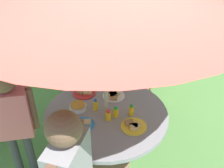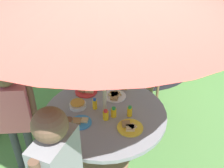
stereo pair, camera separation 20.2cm
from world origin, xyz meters
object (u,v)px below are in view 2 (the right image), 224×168
(juice_bottle_near_left, at_px, (114,112))
(cup_far, at_px, (112,82))
(plate_center_front, at_px, (115,96))
(child_in_yellow_shirt, at_px, (95,70))
(juice_bottle_far_left, at_px, (130,111))
(plate_mid_right, at_px, (130,127))
(child_in_pink_shirt, at_px, (13,107))
(juice_bottle_mid_left, at_px, (120,81))
(plate_front_edge, at_px, (86,91))
(wooden_chair, at_px, (143,66))
(dome_tent, at_px, (145,23))
(juice_bottle_back_edge, at_px, (106,115))
(cup_near, at_px, (61,116))
(child_in_grey_shirt, at_px, (57,166))
(juice_bottle_far_right, at_px, (95,104))
(juice_bottle_center_back, at_px, (125,85))
(snack_bowl, at_px, (78,104))
(plate_near_right, at_px, (80,122))
(garden_table, at_px, (105,122))

(juice_bottle_near_left, distance_m, cup_far, 0.57)
(plate_center_front, relative_size, cup_far, 3.78)
(child_in_yellow_shirt, height_order, juice_bottle_far_left, child_in_yellow_shirt)
(plate_mid_right, xyz_separation_m, cup_far, (-0.03, 0.75, 0.02))
(child_in_pink_shirt, bearing_deg, juice_bottle_mid_left, 23.52)
(child_in_yellow_shirt, bearing_deg, juice_bottle_mid_left, 29.19)
(plate_mid_right, distance_m, plate_center_front, 0.51)
(plate_front_edge, xyz_separation_m, juice_bottle_near_left, (0.22, -0.46, 0.04))
(wooden_chair, distance_m, plate_mid_right, 1.40)
(dome_tent, height_order, plate_center_front, dome_tent)
(juice_bottle_back_edge, bearing_deg, cup_near, 168.83)
(child_in_grey_shirt, distance_m, juice_bottle_back_edge, 0.75)
(cup_far, bearing_deg, wooden_chair, 44.68)
(child_in_pink_shirt, bearing_deg, juice_bottle_near_left, -4.45)
(wooden_chair, relative_size, plate_center_front, 4.52)
(plate_center_front, height_order, juice_bottle_mid_left, juice_bottle_mid_left)
(plate_center_front, relative_size, juice_bottle_far_right, 2.00)
(juice_bottle_center_back, distance_m, juice_bottle_mid_left, 0.09)
(child_in_grey_shirt, bearing_deg, plate_mid_right, -23.13)
(plate_mid_right, bearing_deg, juice_bottle_back_edge, 139.78)
(child_in_grey_shirt, distance_m, snack_bowl, 0.86)
(juice_bottle_far_left, bearing_deg, cup_near, 173.34)
(snack_bowl, xyz_separation_m, juice_bottle_back_edge, (0.25, -0.23, 0.01))
(juice_bottle_far_left, xyz_separation_m, juice_bottle_center_back, (0.07, 0.47, -0.00))
(dome_tent, xyz_separation_m, plate_near_right, (-1.29, -2.21, -0.10))
(child_in_yellow_shirt, bearing_deg, plate_front_edge, -16.96)
(child_in_grey_shirt, height_order, juice_bottle_near_left, child_in_grey_shirt)
(garden_table, height_order, juice_bottle_center_back, juice_bottle_center_back)
(garden_table, bearing_deg, plate_center_front, 58.18)
(child_in_yellow_shirt, xyz_separation_m, juice_bottle_near_left, (0.06, -0.95, 0.06))
(child_in_pink_shirt, bearing_deg, juice_bottle_far_right, 4.59)
(child_in_pink_shirt, height_order, juice_bottle_mid_left, child_in_pink_shirt)
(juice_bottle_near_left, relative_size, cup_near, 1.57)
(dome_tent, distance_m, cup_near, 2.58)
(cup_far, bearing_deg, juice_bottle_mid_left, -27.51)
(plate_mid_right, bearing_deg, juice_bottle_far_right, 128.77)
(juice_bottle_back_edge, xyz_separation_m, cup_far, (0.17, 0.59, -0.02))
(dome_tent, relative_size, juice_bottle_back_edge, 19.83)
(juice_bottle_back_edge, distance_m, cup_near, 0.42)
(juice_bottle_far_right, height_order, juice_bottle_back_edge, juice_bottle_far_right)
(juice_bottle_far_right, xyz_separation_m, cup_far, (0.25, 0.41, -0.02))
(plate_center_front, relative_size, juice_bottle_center_back, 2.31)
(dome_tent, distance_m, juice_bottle_center_back, 1.89)
(juice_bottle_center_back, relative_size, cup_near, 1.53)
(snack_bowl, xyz_separation_m, juice_bottle_mid_left, (0.50, 0.31, 0.02))
(juice_bottle_back_edge, bearing_deg, wooden_chair, 57.80)
(snack_bowl, xyz_separation_m, juice_bottle_near_left, (0.33, -0.21, 0.01))
(juice_bottle_back_edge, relative_size, cup_near, 1.56)
(juice_bottle_center_back, bearing_deg, cup_far, 138.83)
(child_in_pink_shirt, distance_m, juice_bottle_mid_left, 1.16)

